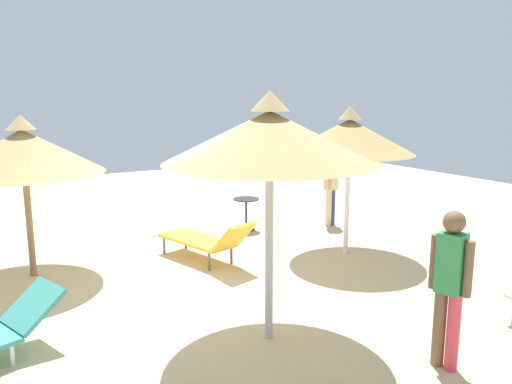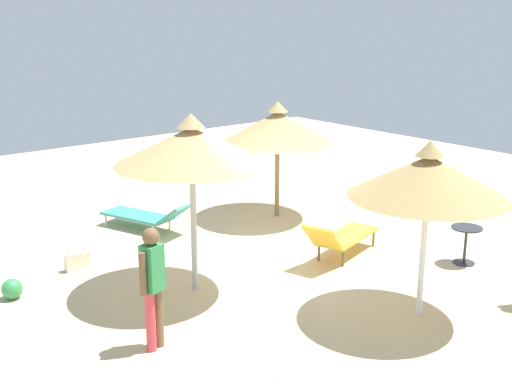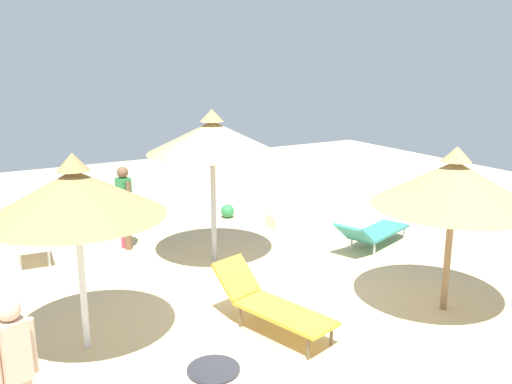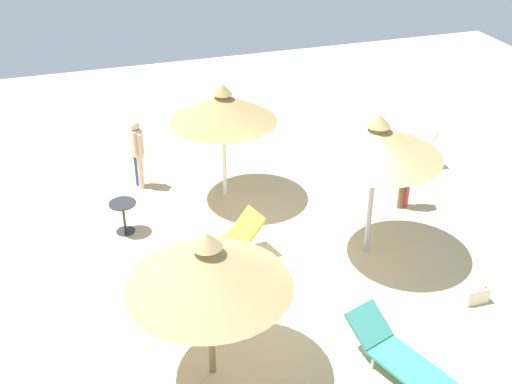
{
  "view_description": "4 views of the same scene",
  "coord_description": "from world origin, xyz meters",
  "px_view_note": "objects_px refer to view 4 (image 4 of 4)",
  "views": [
    {
      "loc": [
        2.75,
        5.93,
        2.75
      ],
      "look_at": [
        -0.59,
        0.14,
        1.46
      ],
      "focal_mm": 35.28,
      "sensor_mm": 36.0,
      "label": 1
    },
    {
      "loc": [
        -8.02,
        6.6,
        4.21
      ],
      "look_at": [
        -0.14,
        0.15,
        1.41
      ],
      "focal_mm": 45.51,
      "sensor_mm": 36.0,
      "label": 2
    },
    {
      "loc": [
        -4.18,
        -7.32,
        3.68
      ],
      "look_at": [
        0.07,
        0.03,
        1.57
      ],
      "focal_mm": 38.18,
      "sensor_mm": 36.0,
      "label": 3
    },
    {
      "loc": [
        8.86,
        -3.73,
        7.13
      ],
      "look_at": [
        -0.72,
        -0.65,
        1.28
      ],
      "focal_mm": 45.29,
      "sensor_mm": 36.0,
      "label": 4
    }
  ],
  "objects_px": {
    "lounge_chair_far_right": "(217,245)",
    "side_table_round": "(123,212)",
    "lounge_chair_front": "(397,150)",
    "parasol_umbrella_near_right": "(208,266)",
    "lounge_chair_far_left": "(404,359)",
    "parasol_umbrella_near_left": "(223,107)",
    "person_standing_center": "(137,150)",
    "parasol_umbrella_back": "(377,141)",
    "handbag": "(477,295)",
    "person_standing_edge": "(407,168)"
  },
  "relations": [
    {
      "from": "parasol_umbrella_back",
      "to": "person_standing_edge",
      "type": "height_order",
      "value": "parasol_umbrella_back"
    },
    {
      "from": "parasol_umbrella_back",
      "to": "handbag",
      "type": "xyz_separation_m",
      "value": [
        1.96,
        1.09,
        -2.14
      ]
    },
    {
      "from": "parasol_umbrella_near_left",
      "to": "lounge_chair_far_left",
      "type": "height_order",
      "value": "parasol_umbrella_near_left"
    },
    {
      "from": "handbag",
      "to": "parasol_umbrella_near_right",
      "type": "bearing_deg",
      "value": -88.2
    },
    {
      "from": "lounge_chair_far_right",
      "to": "person_standing_edge",
      "type": "distance_m",
      "value": 4.33
    },
    {
      "from": "lounge_chair_far_left",
      "to": "side_table_round",
      "type": "bearing_deg",
      "value": -146.68
    },
    {
      "from": "lounge_chair_far_left",
      "to": "handbag",
      "type": "bearing_deg",
      "value": 118.16
    },
    {
      "from": "lounge_chair_far_left",
      "to": "person_standing_center",
      "type": "relative_size",
      "value": 1.32
    },
    {
      "from": "parasol_umbrella_near_right",
      "to": "person_standing_center",
      "type": "bearing_deg",
      "value": -178.69
    },
    {
      "from": "person_standing_edge",
      "to": "parasol_umbrella_near_right",
      "type": "bearing_deg",
      "value": -56.35
    },
    {
      "from": "parasol_umbrella_back",
      "to": "side_table_round",
      "type": "distance_m",
      "value": 5.08
    },
    {
      "from": "lounge_chair_far_right",
      "to": "person_standing_center",
      "type": "xyz_separation_m",
      "value": [
        -3.3,
        -0.9,
        0.5
      ]
    },
    {
      "from": "parasol_umbrella_near_right",
      "to": "person_standing_center",
      "type": "relative_size",
      "value": 1.55
    },
    {
      "from": "parasol_umbrella_back",
      "to": "parasol_umbrella_near_right",
      "type": "bearing_deg",
      "value": -59.33
    },
    {
      "from": "parasol_umbrella_near_right",
      "to": "lounge_chair_far_left",
      "type": "bearing_deg",
      "value": 70.61
    },
    {
      "from": "parasol_umbrella_near_left",
      "to": "lounge_chair_far_left",
      "type": "relative_size",
      "value": 1.22
    },
    {
      "from": "parasol_umbrella_near_right",
      "to": "side_table_round",
      "type": "xyz_separation_m",
      "value": [
        -4.16,
        -0.71,
        -1.48
      ]
    },
    {
      "from": "person_standing_edge",
      "to": "parasol_umbrella_back",
      "type": "bearing_deg",
      "value": -49.87
    },
    {
      "from": "person_standing_edge",
      "to": "person_standing_center",
      "type": "height_order",
      "value": "person_standing_edge"
    },
    {
      "from": "parasol_umbrella_near_left",
      "to": "person_standing_center",
      "type": "xyz_separation_m",
      "value": [
        -0.99,
        -1.69,
        -1.17
      ]
    },
    {
      "from": "person_standing_center",
      "to": "handbag",
      "type": "relative_size",
      "value": 3.21
    },
    {
      "from": "person_standing_center",
      "to": "person_standing_edge",
      "type": "bearing_deg",
      "value": 63.42
    },
    {
      "from": "parasol_umbrella_near_left",
      "to": "handbag",
      "type": "distance_m",
      "value": 5.98
    },
    {
      "from": "parasol_umbrella_back",
      "to": "lounge_chair_front",
      "type": "relative_size",
      "value": 1.42
    },
    {
      "from": "lounge_chair_far_right",
      "to": "side_table_round",
      "type": "height_order",
      "value": "lounge_chair_far_right"
    },
    {
      "from": "parasol_umbrella_near_right",
      "to": "lounge_chair_far_right",
      "type": "bearing_deg",
      "value": 163.51
    },
    {
      "from": "parasol_umbrella_near_right",
      "to": "side_table_round",
      "type": "distance_m",
      "value": 4.47
    },
    {
      "from": "parasol_umbrella_back",
      "to": "side_table_round",
      "type": "xyz_separation_m",
      "value": [
        -2.06,
        -4.26,
        -1.86
      ]
    },
    {
      "from": "parasol_umbrella_near_left",
      "to": "lounge_chair_far_left",
      "type": "bearing_deg",
      "value": 10.44
    },
    {
      "from": "lounge_chair_front",
      "to": "side_table_round",
      "type": "height_order",
      "value": "lounge_chair_front"
    },
    {
      "from": "parasol_umbrella_near_right",
      "to": "lounge_chair_front",
      "type": "bearing_deg",
      "value": 131.06
    },
    {
      "from": "person_standing_center",
      "to": "lounge_chair_far_left",
      "type": "bearing_deg",
      "value": 22.08
    },
    {
      "from": "parasol_umbrella_near_left",
      "to": "person_standing_edge",
      "type": "distance_m",
      "value": 3.95
    },
    {
      "from": "parasol_umbrella_back",
      "to": "lounge_chair_front",
      "type": "xyz_separation_m",
      "value": [
        -2.89,
        2.18,
        -1.88
      ]
    },
    {
      "from": "lounge_chair_front",
      "to": "person_standing_center",
      "type": "distance_m",
      "value": 5.95
    },
    {
      "from": "parasol_umbrella_near_right",
      "to": "person_standing_center",
      "type": "height_order",
      "value": "parasol_umbrella_near_right"
    },
    {
      "from": "parasol_umbrella_back",
      "to": "parasol_umbrella_near_right",
      "type": "relative_size",
      "value": 1.13
    },
    {
      "from": "lounge_chair_far_right",
      "to": "handbag",
      "type": "distance_m",
      "value": 4.58
    },
    {
      "from": "parasol_umbrella_near_left",
      "to": "side_table_round",
      "type": "relative_size",
      "value": 3.86
    },
    {
      "from": "parasol_umbrella_near_right",
      "to": "lounge_chair_far_right",
      "type": "relative_size",
      "value": 1.25
    },
    {
      "from": "lounge_chair_front",
      "to": "side_table_round",
      "type": "relative_size",
      "value": 2.96
    },
    {
      "from": "parasol_umbrella_near_left",
      "to": "lounge_chair_front",
      "type": "height_order",
      "value": "parasol_umbrella_near_left"
    },
    {
      "from": "handbag",
      "to": "side_table_round",
      "type": "bearing_deg",
      "value": -126.9
    },
    {
      "from": "parasol_umbrella_back",
      "to": "side_table_round",
      "type": "bearing_deg",
      "value": -115.78
    },
    {
      "from": "person_standing_center",
      "to": "handbag",
      "type": "distance_m",
      "value": 7.51
    },
    {
      "from": "lounge_chair_front",
      "to": "side_table_round",
      "type": "xyz_separation_m",
      "value": [
        0.83,
        -6.44,
        0.03
      ]
    },
    {
      "from": "lounge_chair_far_left",
      "to": "person_standing_edge",
      "type": "xyz_separation_m",
      "value": [
        -4.25,
        2.37,
        0.62
      ]
    },
    {
      "from": "parasol_umbrella_back",
      "to": "parasol_umbrella_near_left",
      "type": "xyz_separation_m",
      "value": [
        -2.8,
        -1.99,
        -0.24
      ]
    },
    {
      "from": "parasol_umbrella_near_left",
      "to": "handbag",
      "type": "height_order",
      "value": "parasol_umbrella_near_left"
    },
    {
      "from": "parasol_umbrella_near_left",
      "to": "lounge_chair_front",
      "type": "bearing_deg",
      "value": 91.12
    }
  ]
}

